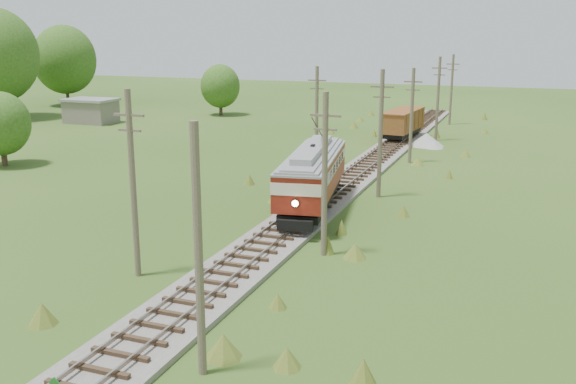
% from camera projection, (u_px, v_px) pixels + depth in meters
% --- Properties ---
extents(railbed_main, '(3.60, 96.00, 0.57)m').
position_uv_depth(railbed_main, '(347.00, 182.00, 49.52)').
color(railbed_main, '#605B54').
rests_on(railbed_main, ground).
extents(streetcar, '(4.98, 12.65, 5.71)m').
position_uv_depth(streetcar, '(313.00, 172.00, 41.47)').
color(streetcar, black).
rests_on(streetcar, ground).
extents(gondola, '(3.41, 8.45, 2.74)m').
position_uv_depth(gondola, '(403.00, 122.00, 68.67)').
color(gondola, black).
rests_on(gondola, ground).
extents(gravel_pile, '(3.65, 3.88, 1.33)m').
position_uv_depth(gravel_pile, '(427.00, 140.00, 65.67)').
color(gravel_pile, gray).
rests_on(gravel_pile, ground).
extents(utility_pole_r_1, '(0.30, 0.30, 8.80)m').
position_uv_depth(utility_pole_r_1, '(199.00, 253.00, 21.16)').
color(utility_pole_r_1, brown).
rests_on(utility_pole_r_1, ground).
extents(utility_pole_r_2, '(1.60, 0.30, 8.60)m').
position_uv_depth(utility_pole_r_2, '(325.00, 174.00, 32.85)').
color(utility_pole_r_2, brown).
rests_on(utility_pole_r_2, ground).
extents(utility_pole_r_3, '(1.60, 0.30, 9.00)m').
position_uv_depth(utility_pole_r_3, '(381.00, 133.00, 44.60)').
color(utility_pole_r_3, brown).
rests_on(utility_pole_r_3, ground).
extents(utility_pole_r_4, '(1.60, 0.30, 8.40)m').
position_uv_depth(utility_pole_r_4, '(412.00, 115.00, 56.52)').
color(utility_pole_r_4, brown).
rests_on(utility_pole_r_4, ground).
extents(utility_pole_r_5, '(1.60, 0.30, 8.90)m').
position_uv_depth(utility_pole_r_5, '(438.00, 98.00, 68.08)').
color(utility_pole_r_5, brown).
rests_on(utility_pole_r_5, ground).
extents(utility_pole_r_6, '(1.60, 0.30, 8.70)m').
position_uv_depth(utility_pole_r_6, '(451.00, 89.00, 79.94)').
color(utility_pole_r_6, brown).
rests_on(utility_pole_r_6, ground).
extents(utility_pole_l_a, '(1.60, 0.30, 9.00)m').
position_uv_depth(utility_pole_l_a, '(133.00, 183.00, 29.97)').
color(utility_pole_l_a, brown).
rests_on(utility_pole_l_a, ground).
extents(utility_pole_l_b, '(1.60, 0.30, 8.60)m').
position_uv_depth(utility_pole_l_b, '(317.00, 115.00, 55.47)').
color(utility_pole_l_b, brown).
rests_on(utility_pole_l_b, ground).
extents(tree_left_5, '(9.66, 9.66, 12.44)m').
position_uv_depth(tree_left_5, '(65.00, 60.00, 99.86)').
color(tree_left_5, '#38281C').
rests_on(tree_left_5, ground).
extents(tree_mid_a, '(5.46, 5.46, 7.03)m').
position_uv_depth(tree_mid_a, '(220.00, 86.00, 89.08)').
color(tree_mid_a, '#38281C').
rests_on(tree_mid_a, ground).
extents(tree_mid_c, '(5.04, 5.04, 6.49)m').
position_uv_depth(tree_mid_c, '(1.00, 124.00, 55.45)').
color(tree_mid_c, '#38281C').
rests_on(tree_mid_c, ground).
extents(shed, '(6.40, 4.40, 3.10)m').
position_uv_depth(shed, '(91.00, 111.00, 82.08)').
color(shed, slate).
rests_on(shed, ground).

